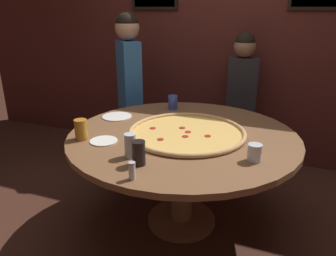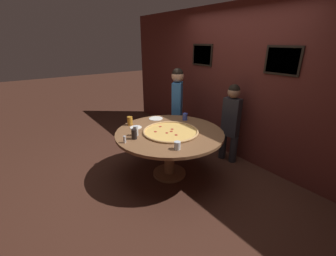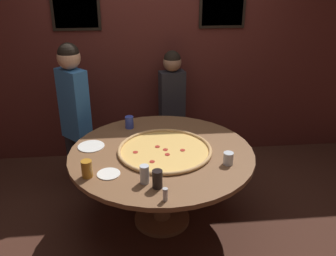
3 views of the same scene
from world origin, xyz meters
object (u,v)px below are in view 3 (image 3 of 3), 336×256
at_px(diner_side_left, 172,102).
at_px(drink_cup_far_left, 87,169).
at_px(drink_cup_near_right, 145,174).
at_px(diner_far_right, 74,107).
at_px(drink_cup_beside_pizza, 228,158).
at_px(giant_pizza, 165,150).
at_px(condiment_shaker, 165,194).
at_px(drink_cup_near_left, 157,179).
at_px(white_plate_beside_cup, 91,146).
at_px(white_plate_left_side, 109,174).
at_px(dining_table, 162,164).
at_px(drink_cup_centre_back, 129,122).

bearing_deg(diner_side_left, drink_cup_far_left, 50.27).
distance_m(drink_cup_near_right, diner_side_left, 1.65).
bearing_deg(diner_far_right, drink_cup_beside_pizza, -171.49).
height_order(giant_pizza, drink_cup_near_right, drink_cup_near_right).
bearing_deg(condiment_shaker, drink_cup_near_left, 104.33).
bearing_deg(drink_cup_far_left, giant_pizza, 29.15).
xyz_separation_m(drink_cup_far_left, drink_cup_near_right, (0.44, -0.13, 0.00)).
xyz_separation_m(drink_cup_beside_pizza, white_plate_beside_cup, (-1.14, 0.42, -0.05)).
xyz_separation_m(drink_cup_near_right, white_plate_left_side, (-0.28, 0.14, -0.07)).
relative_size(drink_cup_near_left, drink_cup_far_left, 1.02).
height_order(white_plate_left_side, diner_side_left, diner_side_left).
height_order(drink_cup_far_left, drink_cup_near_right, drink_cup_near_right).
bearing_deg(dining_table, diner_far_right, 136.41).
distance_m(drink_cup_near_right, diner_far_right, 1.44).
bearing_deg(drink_cup_near_left, drink_cup_centre_back, 100.49).
distance_m(white_plate_beside_cup, diner_side_left, 1.29).
xyz_separation_m(giant_pizza, drink_cup_beside_pizza, (0.50, -0.27, 0.04)).
bearing_deg(condiment_shaker, white_plate_left_side, 136.92).
relative_size(white_plate_beside_cup, condiment_shaker, 2.45).
bearing_deg(drink_cup_near_right, dining_table, 70.82).
distance_m(drink_cup_far_left, white_plate_left_side, 0.17).
height_order(drink_cup_centre_back, drink_cup_near_right, drink_cup_near_right).
xyz_separation_m(white_plate_beside_cup, diner_side_left, (0.83, 0.98, 0.03)).
xyz_separation_m(drink_cup_near_right, condiment_shaker, (0.13, -0.24, -0.02)).
height_order(giant_pizza, diner_side_left, diner_side_left).
xyz_separation_m(dining_table, drink_cup_near_right, (-0.17, -0.48, 0.20)).
xyz_separation_m(drink_cup_near_left, drink_cup_far_left, (-0.53, 0.20, -0.00)).
relative_size(drink_cup_centre_back, white_plate_beside_cup, 0.50).
bearing_deg(diner_far_right, diner_side_left, -115.79).
xyz_separation_m(drink_cup_centre_back, diner_side_left, (0.49, 0.60, -0.03)).
distance_m(giant_pizza, white_plate_left_side, 0.58).
xyz_separation_m(drink_cup_centre_back, drink_cup_near_right, (0.11, -1.00, 0.01)).
height_order(giant_pizza, drink_cup_far_left, drink_cup_far_left).
bearing_deg(drink_cup_far_left, white_plate_beside_cup, 91.95).
bearing_deg(drink_cup_near_left, drink_cup_near_right, 141.25).
relative_size(drink_cup_near_right, condiment_shaker, 1.50).
distance_m(drink_cup_centre_back, white_plate_left_side, 0.88).
bearing_deg(diner_far_right, drink_cup_near_left, 165.90).
relative_size(drink_cup_centre_back, diner_far_right, 0.08).
bearing_deg(drink_cup_near_right, drink_cup_centre_back, 96.17).
bearing_deg(drink_cup_far_left, diner_side_left, 61.07).
bearing_deg(drink_cup_near_right, drink_cup_beside_pizza, 16.98).
xyz_separation_m(condiment_shaker, diner_side_left, (0.25, 1.85, -0.02)).
bearing_deg(drink_cup_beside_pizza, drink_cup_centre_back, 135.30).
bearing_deg(dining_table, diner_side_left, 79.21).
bearing_deg(diner_side_left, drink_cup_beside_pizza, 91.73).
distance_m(giant_pizza, drink_cup_centre_back, 0.61).
bearing_deg(dining_table, white_plate_left_side, -143.15).
relative_size(drink_cup_centre_back, condiment_shaker, 1.24).
height_order(drink_cup_far_left, diner_side_left, diner_side_left).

